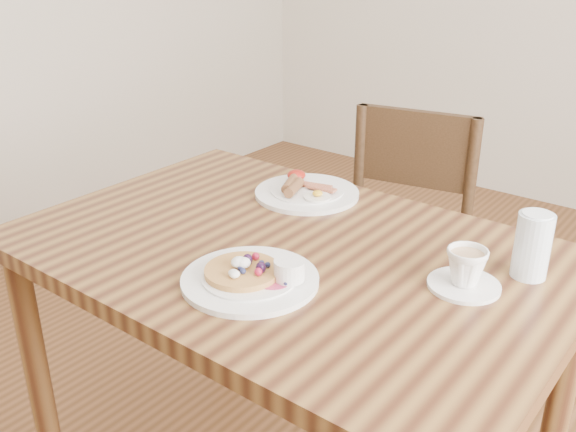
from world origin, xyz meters
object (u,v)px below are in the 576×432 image
object	(u,v)px
breakfast_plate	(305,191)
water_glass	(532,246)
chair_far	(397,242)
teacup_saucer	(466,271)
dining_table	(288,285)
pancake_plate	(253,276)

from	to	relation	value
breakfast_plate	water_glass	world-z (taller)	water_glass
chair_far	teacup_saucer	size ratio (longest dim) A/B	6.29
dining_table	chair_far	size ratio (longest dim) A/B	1.36
teacup_saucer	water_glass	bearing A→B (deg)	55.93
dining_table	teacup_saucer	size ratio (longest dim) A/B	8.57
breakfast_plate	pancake_plate	bearing A→B (deg)	-66.05
dining_table	pancake_plate	size ratio (longest dim) A/B	4.44
dining_table	breakfast_plate	bearing A→B (deg)	119.22
chair_far	pancake_plate	world-z (taller)	chair_far
chair_far	pancake_plate	size ratio (longest dim) A/B	3.26
chair_far	breakfast_plate	bearing A→B (deg)	66.40
breakfast_plate	teacup_saucer	world-z (taller)	teacup_saucer
breakfast_plate	dining_table	bearing A→B (deg)	-60.78
water_glass	breakfast_plate	bearing A→B (deg)	173.21
pancake_plate	breakfast_plate	size ratio (longest dim) A/B	1.00
dining_table	teacup_saucer	world-z (taller)	teacup_saucer
dining_table	teacup_saucer	bearing A→B (deg)	9.96
breakfast_plate	water_glass	size ratio (longest dim) A/B	2.03
pancake_plate	breakfast_plate	distance (m)	0.47
dining_table	pancake_plate	xyz separation A→B (m)	(0.05, -0.17, 0.11)
chair_far	breakfast_plate	world-z (taller)	chair_far
dining_table	water_glass	world-z (taller)	water_glass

